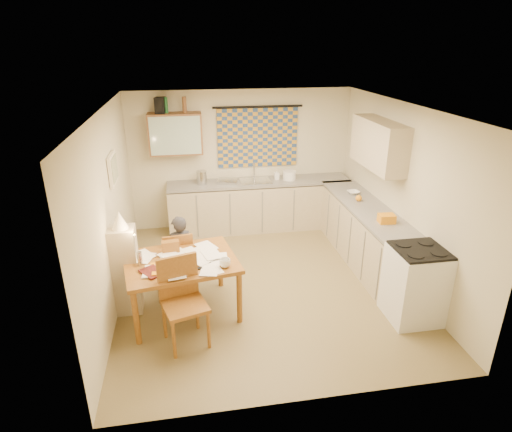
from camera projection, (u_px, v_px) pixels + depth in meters
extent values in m
cube|color=brown|center=(263.00, 283.00, 6.26)|extent=(4.00, 4.50, 0.02)
cube|color=white|center=(265.00, 107.00, 5.30)|extent=(4.00, 4.50, 0.02)
cube|color=beige|center=(241.00, 160.00, 7.84)|extent=(4.00, 0.02, 2.50)
cube|color=beige|center=(312.00, 292.00, 3.72)|extent=(4.00, 0.02, 2.50)
cube|color=beige|center=(110.00, 211.00, 5.46)|extent=(0.02, 4.50, 2.50)
cube|color=beige|center=(402.00, 194.00, 6.09)|extent=(0.02, 4.50, 2.50)
cube|color=navy|center=(258.00, 138.00, 7.69)|extent=(1.45, 0.03, 1.05)
cylinder|color=black|center=(258.00, 107.00, 7.47)|extent=(1.60, 0.04, 0.04)
cube|color=brown|center=(175.00, 134.00, 7.28)|extent=(0.90, 0.34, 0.70)
cube|color=#99B2A5|center=(175.00, 136.00, 7.13)|extent=(0.84, 0.02, 0.64)
cube|color=tan|center=(379.00, 144.00, 6.33)|extent=(0.34, 1.30, 0.70)
cube|color=beige|center=(113.00, 169.00, 5.66)|extent=(0.04, 0.50, 0.40)
cube|color=#B9B6A3|center=(115.00, 169.00, 5.67)|extent=(0.01, 0.42, 0.32)
cube|color=tan|center=(259.00, 206.00, 7.91)|extent=(3.30, 0.60, 0.86)
cube|color=#64625F|center=(259.00, 182.00, 7.73)|extent=(3.30, 0.62, 0.04)
cube|color=tan|center=(368.00, 239.00, 6.60)|extent=(0.60, 2.95, 0.86)
cube|color=#64625F|center=(371.00, 211.00, 6.42)|extent=(0.62, 2.95, 0.04)
cube|color=white|center=(415.00, 285.00, 5.30)|extent=(0.62, 0.62, 0.93)
cube|color=black|center=(421.00, 250.00, 5.12)|extent=(0.59, 0.59, 0.03)
cube|color=silver|center=(255.00, 183.00, 7.73)|extent=(0.56, 0.46, 0.10)
cylinder|color=silver|center=(254.00, 171.00, 7.82)|extent=(0.04, 0.04, 0.28)
cube|color=silver|center=(228.00, 181.00, 7.62)|extent=(0.41, 0.37, 0.06)
cylinder|color=silver|center=(202.00, 178.00, 7.52)|extent=(0.23, 0.23, 0.24)
cylinder|color=white|center=(289.00, 175.00, 7.78)|extent=(0.27, 0.27, 0.16)
imported|color=white|center=(277.00, 174.00, 7.78)|extent=(0.09, 0.09, 0.19)
imported|color=white|center=(353.00, 192.00, 7.07)|extent=(0.25, 0.25, 0.05)
cube|color=orange|center=(387.00, 219.00, 5.94)|extent=(0.23, 0.18, 0.12)
sphere|color=orange|center=(359.00, 198.00, 6.74)|extent=(0.10, 0.10, 0.10)
cube|color=black|center=(160.00, 105.00, 7.07)|extent=(0.19, 0.22, 0.26)
cylinder|color=#195926|center=(166.00, 105.00, 7.08)|extent=(0.07, 0.07, 0.26)
cylinder|color=brown|center=(184.00, 105.00, 7.13)|extent=(0.07, 0.07, 0.26)
cube|color=brown|center=(181.00, 262.00, 5.31)|extent=(1.51, 1.24, 0.05)
cube|color=brown|center=(178.00, 260.00, 5.97)|extent=(0.45, 0.45, 0.04)
cube|color=brown|center=(178.00, 250.00, 5.72)|extent=(0.40, 0.09, 0.44)
cube|color=brown|center=(185.00, 306.00, 4.82)|extent=(0.58, 0.58, 0.04)
cube|color=brown|center=(178.00, 276.00, 4.89)|extent=(0.46, 0.17, 0.51)
imported|color=black|center=(180.00, 254.00, 5.89)|extent=(0.55, 0.49, 1.10)
cube|color=tan|center=(126.00, 270.00, 5.39)|extent=(0.32, 0.30, 1.17)
cone|color=beige|center=(119.00, 220.00, 5.13)|extent=(0.20, 0.20, 0.22)
cube|color=brown|center=(171.00, 247.00, 5.46)|extent=(0.23, 0.13, 0.16)
imported|color=white|center=(225.00, 263.00, 5.13)|extent=(0.25, 0.25, 0.11)
imported|color=maroon|center=(144.00, 275.00, 4.93)|extent=(0.48, 0.48, 0.03)
imported|color=orange|center=(150.00, 268.00, 5.10)|extent=(0.17, 0.23, 0.02)
cube|color=orange|center=(157.00, 274.00, 4.94)|extent=(0.12, 0.08, 0.04)
cube|color=black|center=(197.00, 269.00, 5.09)|extent=(0.13, 0.05, 0.02)
cylinder|color=silver|center=(140.00, 259.00, 5.15)|extent=(0.08, 0.08, 0.18)
cylinder|color=white|center=(135.00, 243.00, 5.08)|extent=(0.03, 0.03, 0.22)
sphere|color=#FFCC66|center=(134.00, 235.00, 5.01)|extent=(0.02, 0.02, 0.02)
cube|color=white|center=(153.00, 272.00, 5.02)|extent=(0.26, 0.33, 0.00)
cube|color=white|center=(219.00, 258.00, 5.34)|extent=(0.22, 0.30, 0.00)
cube|color=white|center=(212.00, 269.00, 5.09)|extent=(0.29, 0.35, 0.00)
cube|color=white|center=(202.00, 258.00, 5.35)|extent=(0.26, 0.33, 0.00)
cube|color=white|center=(144.00, 258.00, 5.34)|extent=(0.30, 0.35, 0.00)
cube|color=white|center=(180.00, 254.00, 5.44)|extent=(0.34, 0.36, 0.00)
cube|color=white|center=(190.00, 252.00, 5.47)|extent=(0.32, 0.36, 0.00)
cube|color=white|center=(143.00, 255.00, 5.41)|extent=(0.34, 0.36, 0.00)
cube|color=white|center=(210.00, 270.00, 5.05)|extent=(0.27, 0.34, 0.00)
cube|color=white|center=(170.00, 258.00, 5.32)|extent=(0.31, 0.35, 0.00)
cube|color=white|center=(206.00, 246.00, 5.62)|extent=(0.32, 0.36, 0.00)
cube|color=white|center=(199.00, 260.00, 5.27)|extent=(0.35, 0.36, 0.00)
cube|color=white|center=(198.00, 253.00, 5.43)|extent=(0.34, 0.36, 0.00)
cube|color=white|center=(152.00, 271.00, 5.01)|extent=(0.23, 0.31, 0.00)
cube|color=white|center=(181.00, 270.00, 5.03)|extent=(0.30, 0.35, 0.00)
cube|color=white|center=(175.00, 273.00, 4.95)|extent=(0.26, 0.33, 0.00)
cube|color=white|center=(170.00, 255.00, 5.37)|extent=(0.35, 0.36, 0.00)
cube|color=white|center=(212.00, 254.00, 5.39)|extent=(0.28, 0.34, 0.00)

